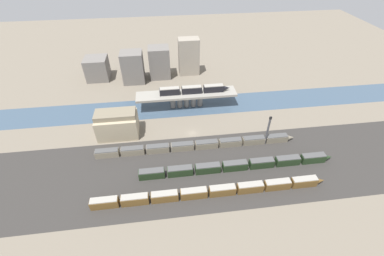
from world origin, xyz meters
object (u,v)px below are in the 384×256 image
train_yard_mid (238,165)px  train_yard_near (211,192)px  train_on_bridge (194,90)px  train_yard_far (198,145)px  signal_tower (268,131)px  warehouse_building (117,124)px

train_yard_mid → train_yard_near: bearing=-139.3°
train_on_bridge → train_yard_near: bearing=-91.6°
train_yard_far → signal_tower: (31.61, -0.92, 5.90)m
train_yard_far → signal_tower: size_ratio=5.90×
train_yard_mid → signal_tower: (16.67, 13.61, 5.73)m
signal_tower → train_yard_far: bearing=178.3°
signal_tower → train_yard_near: bearing=-140.1°
train_yard_far → warehouse_building: size_ratio=4.81×
train_on_bridge → train_yard_mid: (11.87, -48.93, -8.49)m
warehouse_building → signal_tower: size_ratio=1.23×
train_yard_near → train_yard_far: 26.25m
warehouse_building → signal_tower: signal_tower is taller
train_yard_mid → train_yard_far: 20.84m
train_yard_near → train_yard_far: (-1.34, 26.22, -0.22)m
warehouse_building → train_yard_mid: bearing=-29.6°
train_yard_far → train_yard_near: bearing=-87.1°
train_yard_near → train_on_bridge: bearing=88.4°
train_yard_near → warehouse_building: (-37.74, 40.85, 4.24)m
train_on_bridge → train_yard_mid: size_ratio=0.46×
train_yard_far → train_yard_mid: bearing=-44.2°
train_on_bridge → train_yard_mid: bearing=-76.4°
train_on_bridge → train_yard_near: (-1.73, -60.62, -8.43)m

